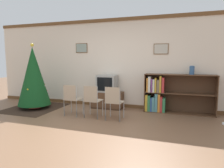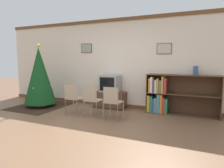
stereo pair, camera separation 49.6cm
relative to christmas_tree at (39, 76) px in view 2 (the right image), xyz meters
The scene contains 11 objects.
ground_plane 2.84m from the christmas_tree, 30.82° to the right, with size 24.00×24.00×0.00m, color brown.
wall_back 2.53m from the christmas_tree, 23.75° to the left, with size 8.68×0.11×2.70m.
area_rug 0.96m from the christmas_tree, 85.78° to the right, with size 1.49×1.74×0.01m.
christmas_tree is the anchor object (origin of this frame).
tv_console 2.32m from the christmas_tree, 18.62° to the left, with size 0.93×0.47×0.50m.
television 2.22m from the christmas_tree, 18.55° to the left, with size 0.56×0.46×0.51m.
folding_chair_left 1.65m from the christmas_tree, 14.94° to the right, with size 0.40×0.40×0.82m.
folding_chair_center 2.19m from the christmas_tree, 10.99° to the right, with size 0.40×0.40×0.82m.
folding_chair_right 2.74m from the christmas_tree, ahead, with size 0.40×0.40×0.82m.
bookshelf 3.90m from the christmas_tree, 11.37° to the left, with size 1.85×0.36×1.07m.
vase 4.52m from the christmas_tree, 10.06° to the left, with size 0.13×0.13×0.23m.
Camera 2 is at (2.30, -3.33, 1.45)m, focal length 32.00 mm.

